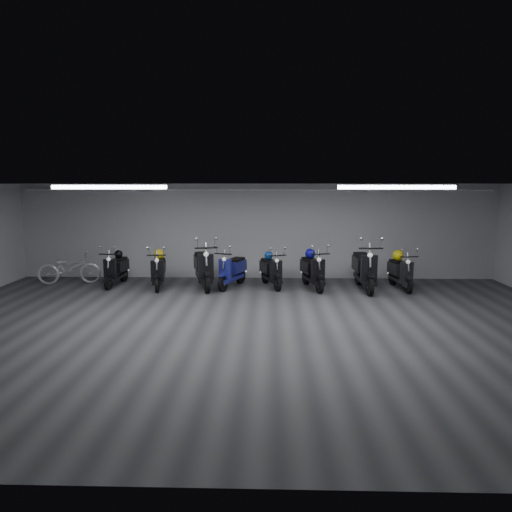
{
  "coord_description": "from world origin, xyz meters",
  "views": [
    {
      "loc": [
        0.38,
        -9.1,
        2.85
      ],
      "look_at": [
        0.05,
        2.5,
        1.05
      ],
      "focal_mm": 33.63,
      "sensor_mm": 36.0,
      "label": 1
    }
  ],
  "objects_px": {
    "helmet_0": "(269,255)",
    "helmet_4": "(159,254)",
    "scooter_1": "(159,266)",
    "helmet_3": "(398,255)",
    "scooter_4": "(232,265)",
    "scooter_8": "(365,262)",
    "helmet_2": "(310,254)",
    "helmet_1": "(119,254)",
    "scooter_5": "(271,266)",
    "scooter_0": "(116,264)",
    "scooter_3": "(203,261)",
    "bicycle": "(69,265)",
    "scooter_9": "(401,267)",
    "scooter_7": "(313,266)"
  },
  "relations": [
    {
      "from": "scooter_5",
      "to": "scooter_7",
      "type": "bearing_deg",
      "value": -27.34
    },
    {
      "from": "scooter_7",
      "to": "scooter_3",
      "type": "bearing_deg",
      "value": 165.63
    },
    {
      "from": "scooter_1",
      "to": "helmet_0",
      "type": "bearing_deg",
      "value": -0.86
    },
    {
      "from": "helmet_0",
      "to": "helmet_4",
      "type": "distance_m",
      "value": 3.01
    },
    {
      "from": "scooter_5",
      "to": "scooter_9",
      "type": "distance_m",
      "value": 3.46
    },
    {
      "from": "bicycle",
      "to": "helmet_1",
      "type": "xyz_separation_m",
      "value": [
        1.41,
        0.02,
        0.3
      ]
    },
    {
      "from": "scooter_8",
      "to": "helmet_0",
      "type": "distance_m",
      "value": 2.58
    },
    {
      "from": "scooter_1",
      "to": "scooter_9",
      "type": "bearing_deg",
      "value": -7.96
    },
    {
      "from": "scooter_4",
      "to": "scooter_0",
      "type": "bearing_deg",
      "value": -161.15
    },
    {
      "from": "scooter_1",
      "to": "helmet_0",
      "type": "distance_m",
      "value": 3.0
    },
    {
      "from": "bicycle",
      "to": "helmet_0",
      "type": "xyz_separation_m",
      "value": [
        5.61,
        -0.08,
        0.3
      ]
    },
    {
      "from": "scooter_4",
      "to": "helmet_4",
      "type": "relative_size",
      "value": 5.92
    },
    {
      "from": "scooter_1",
      "to": "helmet_3",
      "type": "relative_size",
      "value": 5.58
    },
    {
      "from": "scooter_0",
      "to": "scooter_5",
      "type": "relative_size",
      "value": 1.01
    },
    {
      "from": "scooter_8",
      "to": "helmet_4",
      "type": "relative_size",
      "value": 7.17
    },
    {
      "from": "scooter_5",
      "to": "bicycle",
      "type": "xyz_separation_m",
      "value": [
        -5.68,
        0.29,
        -0.04
      ]
    },
    {
      "from": "scooter_1",
      "to": "bicycle",
      "type": "bearing_deg",
      "value": 161.8
    },
    {
      "from": "scooter_0",
      "to": "scooter_7",
      "type": "distance_m",
      "value": 5.4
    },
    {
      "from": "helmet_2",
      "to": "helmet_0",
      "type": "bearing_deg",
      "value": 172.45
    },
    {
      "from": "scooter_9",
      "to": "scooter_7",
      "type": "bearing_deg",
      "value": 173.81
    },
    {
      "from": "scooter_4",
      "to": "helmet_4",
      "type": "distance_m",
      "value": 2.03
    },
    {
      "from": "scooter_1",
      "to": "scooter_4",
      "type": "height_order",
      "value": "scooter_4"
    },
    {
      "from": "scooter_1",
      "to": "helmet_1",
      "type": "distance_m",
      "value": 1.34
    },
    {
      "from": "scooter_5",
      "to": "scooter_8",
      "type": "relative_size",
      "value": 0.79
    },
    {
      "from": "scooter_3",
      "to": "helmet_2",
      "type": "xyz_separation_m",
      "value": [
        2.88,
        0.18,
        0.2
      ]
    },
    {
      "from": "bicycle",
      "to": "helmet_1",
      "type": "height_order",
      "value": "bicycle"
    },
    {
      "from": "scooter_5",
      "to": "scooter_8",
      "type": "xyz_separation_m",
      "value": [
        2.47,
        -0.26,
        0.16
      ]
    },
    {
      "from": "scooter_4",
      "to": "helmet_3",
      "type": "height_order",
      "value": "scooter_4"
    },
    {
      "from": "scooter_0",
      "to": "scooter_3",
      "type": "relative_size",
      "value": 0.81
    },
    {
      "from": "scooter_8",
      "to": "helmet_1",
      "type": "xyz_separation_m",
      "value": [
        -6.73,
        0.58,
        0.1
      ]
    },
    {
      "from": "helmet_4",
      "to": "scooter_8",
      "type": "bearing_deg",
      "value": -3.26
    },
    {
      "from": "scooter_0",
      "to": "scooter_3",
      "type": "xyz_separation_m",
      "value": [
        2.46,
        -0.22,
        0.14
      ]
    },
    {
      "from": "scooter_4",
      "to": "bicycle",
      "type": "distance_m",
      "value": 4.63
    },
    {
      "from": "helmet_1",
      "to": "bicycle",
      "type": "bearing_deg",
      "value": -179.14
    },
    {
      "from": "scooter_9",
      "to": "scooter_0",
      "type": "bearing_deg",
      "value": 171.42
    },
    {
      "from": "scooter_1",
      "to": "helmet_4",
      "type": "height_order",
      "value": "scooter_1"
    },
    {
      "from": "scooter_8",
      "to": "helmet_2",
      "type": "height_order",
      "value": "scooter_8"
    },
    {
      "from": "scooter_0",
      "to": "scooter_7",
      "type": "relative_size",
      "value": 0.93
    },
    {
      "from": "bicycle",
      "to": "helmet_2",
      "type": "distance_m",
      "value": 6.75
    },
    {
      "from": "scooter_5",
      "to": "helmet_0",
      "type": "xyz_separation_m",
      "value": [
        -0.07,
        0.21,
        0.26
      ]
    },
    {
      "from": "scooter_1",
      "to": "scooter_5",
      "type": "relative_size",
      "value": 1.03
    },
    {
      "from": "scooter_1",
      "to": "helmet_4",
      "type": "bearing_deg",
      "value": 90.0
    },
    {
      "from": "helmet_2",
      "to": "helmet_1",
      "type": "bearing_deg",
      "value": 177.29
    },
    {
      "from": "helmet_2",
      "to": "helmet_4",
      "type": "bearing_deg",
      "value": -179.88
    },
    {
      "from": "scooter_3",
      "to": "helmet_2",
      "type": "height_order",
      "value": "scooter_3"
    },
    {
      "from": "helmet_1",
      "to": "helmet_2",
      "type": "xyz_separation_m",
      "value": [
        5.32,
        -0.25,
        0.08
      ]
    },
    {
      "from": "scooter_0",
      "to": "scooter_4",
      "type": "bearing_deg",
      "value": 2.41
    },
    {
      "from": "scooter_4",
      "to": "scooter_8",
      "type": "distance_m",
      "value": 3.54
    },
    {
      "from": "scooter_8",
      "to": "scooter_5",
      "type": "bearing_deg",
      "value": 172.23
    },
    {
      "from": "scooter_4",
      "to": "scooter_7",
      "type": "relative_size",
      "value": 0.97
    }
  ]
}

